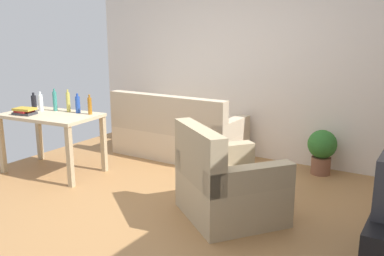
% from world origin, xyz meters
% --- Properties ---
extents(ground_plane, '(5.20, 4.40, 0.02)m').
position_xyz_m(ground_plane, '(0.00, 0.00, -0.01)').
color(ground_plane, '#9E7042').
extents(wall_rear, '(5.20, 0.10, 2.70)m').
position_xyz_m(wall_rear, '(0.00, 2.20, 1.35)').
color(wall_rear, silver).
rests_on(wall_rear, ground_plane).
extents(couch, '(1.84, 0.84, 0.92)m').
position_xyz_m(couch, '(-0.82, 1.59, 0.31)').
color(couch, beige).
rests_on(couch, ground_plane).
extents(desk, '(1.26, 0.81, 0.76)m').
position_xyz_m(desk, '(-1.79, 0.19, 0.65)').
color(desk, '#C6B28E').
rests_on(desk, ground_plane).
extents(potted_plant, '(0.36, 0.36, 0.57)m').
position_xyz_m(potted_plant, '(1.15, 1.90, 0.33)').
color(potted_plant, brown).
rests_on(potted_plant, ground_plane).
extents(armchair, '(1.23, 1.21, 0.92)m').
position_xyz_m(armchair, '(0.69, 0.17, 0.32)').
color(armchair, tan).
rests_on(armchair, ground_plane).
extents(bottle_dark, '(0.07, 0.07, 0.22)m').
position_xyz_m(bottle_dark, '(-2.26, 0.32, 0.85)').
color(bottle_dark, black).
rests_on(bottle_dark, desk).
extents(bottle_clear, '(0.06, 0.06, 0.25)m').
position_xyz_m(bottle_clear, '(-2.06, 0.27, 0.87)').
color(bottle_clear, silver).
rests_on(bottle_clear, desk).
extents(bottle_tall, '(0.05, 0.05, 0.29)m').
position_xyz_m(bottle_tall, '(-1.89, 0.36, 0.89)').
color(bottle_tall, teal).
rests_on(bottle_tall, desk).
extents(bottle_squat, '(0.05, 0.05, 0.29)m').
position_xyz_m(bottle_squat, '(-1.70, 0.41, 0.89)').
color(bottle_squat, '#BCB24C').
rests_on(bottle_squat, desk).
extents(bottle_blue, '(0.06, 0.06, 0.25)m').
position_xyz_m(bottle_blue, '(-1.54, 0.42, 0.87)').
color(bottle_blue, '#2347A3').
rests_on(bottle_blue, desk).
extents(bottle_amber, '(0.05, 0.05, 0.25)m').
position_xyz_m(bottle_amber, '(-1.34, 0.43, 0.87)').
color(bottle_amber, '#9E6019').
rests_on(bottle_amber, desk).
extents(book_stack, '(0.29, 0.23, 0.09)m').
position_xyz_m(book_stack, '(-2.02, -0.01, 0.80)').
color(book_stack, '#333338').
rests_on(book_stack, desk).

